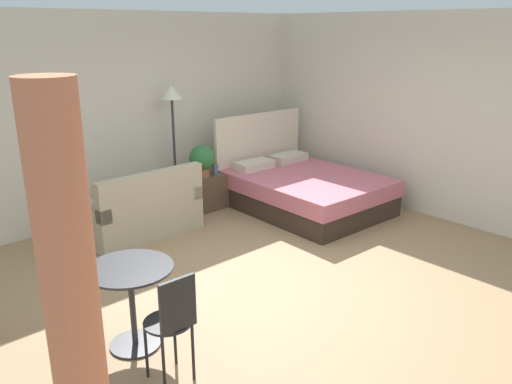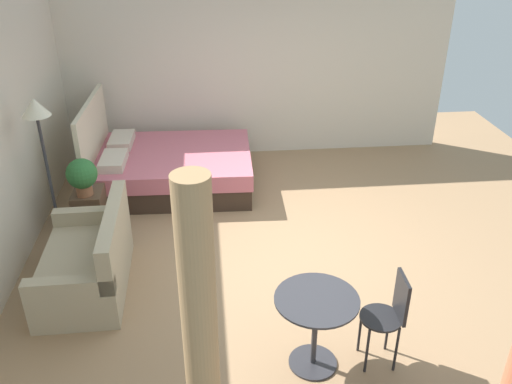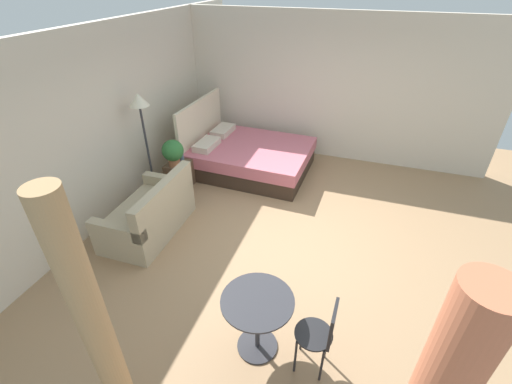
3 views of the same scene
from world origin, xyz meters
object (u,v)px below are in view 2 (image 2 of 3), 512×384
Objects in this scene: couch at (89,263)px; balcony_table at (316,319)px; bed at (169,167)px; nightstand at (90,208)px; vase at (89,181)px; cafe_chair_near_window at (390,311)px; potted_plant at (82,175)px; floor_lamp at (39,125)px.

balcony_table is (-1.32, -2.13, 0.22)m from couch.
bed is 3.88m from balcony_table.
couch is (-2.29, 0.72, -0.01)m from bed.
vase is (0.12, -0.00, 0.33)m from nightstand.
cafe_chair_near_window is (-3.63, -2.05, 0.26)m from bed.
balcony_table is 0.64m from cafe_chair_near_window.
bed is 4.80× the size of potted_plant.
floor_lamp is at bearing 140.66° from nightstand.
couch reaches higher than balcony_table.
couch is at bearing 64.19° from cafe_chair_near_window.
floor_lamp is at bearing 138.44° from bed.
cafe_chair_near_window reaches higher than nightstand.
vase is 3.58m from balcony_table.
nightstand is 3.50m from balcony_table.
floor_lamp is (-0.37, 0.30, 1.26)m from nightstand.
potted_plant is at bearing 10.70° from couch.
bed is 4.49× the size of nightstand.
balcony_table is at bearing -158.68° from bed.
nightstand is at bearing -4.94° from potted_plant.
balcony_table is at bearing -137.80° from nightstand.
bed is 3.09× the size of balcony_table.
balcony_table is at bearing -121.81° from couch.
nightstand is (1.26, 0.21, -0.04)m from couch.
bed is at bearing -42.32° from nightstand.
floor_lamp is (-0.27, 0.30, 0.75)m from potted_plant.
nightstand is 0.69× the size of balcony_table.
vase is (-0.91, 0.93, 0.28)m from bed.
nightstand is at bearing 42.20° from balcony_table.
potted_plant is at bearing 175.06° from nightstand.
floor_lamp is at bearing 132.54° from potted_plant.
floor_lamp is at bearing 50.10° from balcony_table.
couch is 1.60m from floor_lamp.
couch is 1.28m from nightstand.
bed is at bearing 21.32° from balcony_table.
balcony_table is (-2.21, -2.65, -1.00)m from floor_lamp.
bed is 1.24× the size of floor_lamp.
nightstand is at bearing 9.49° from couch.
balcony_table reaches higher than vase.
floor_lamp reaches higher than nightstand.
floor_lamp is at bearing 30.04° from couch.
bed is at bearing -45.74° from vase.
vase is 0.17× the size of cafe_chair_near_window.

